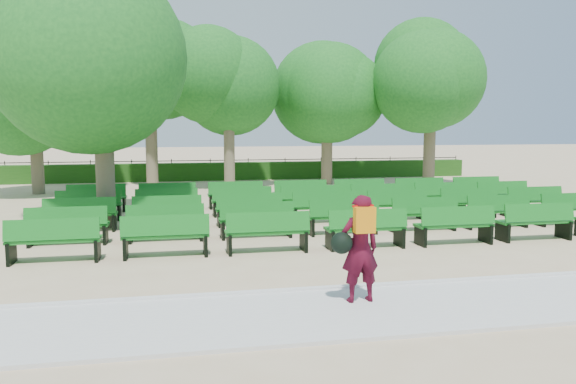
# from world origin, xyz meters

# --- Properties ---
(ground) EXTENTS (120.00, 120.00, 0.00)m
(ground) POSITION_xyz_m (0.00, 0.00, 0.00)
(ground) COLOR tan
(paving) EXTENTS (30.00, 2.20, 0.06)m
(paving) POSITION_xyz_m (0.00, -7.40, 0.03)
(paving) COLOR silver
(paving) RESTS_ON ground
(curb) EXTENTS (30.00, 0.12, 0.10)m
(curb) POSITION_xyz_m (0.00, -6.25, 0.05)
(curb) COLOR silver
(curb) RESTS_ON ground
(hedge) EXTENTS (26.00, 0.70, 0.90)m
(hedge) POSITION_xyz_m (0.00, 14.00, 0.45)
(hedge) COLOR #1D4B13
(hedge) RESTS_ON ground
(fence) EXTENTS (26.00, 0.10, 1.02)m
(fence) POSITION_xyz_m (0.00, 14.40, 0.00)
(fence) COLOR black
(fence) RESTS_ON ground
(tree_line) EXTENTS (21.80, 6.80, 7.04)m
(tree_line) POSITION_xyz_m (0.00, 10.00, 0.00)
(tree_line) COLOR #1E6D20
(tree_line) RESTS_ON ground
(bench_array) EXTENTS (1.89, 0.71, 1.17)m
(bench_array) POSITION_xyz_m (1.38, 0.42, 0.10)
(bench_array) COLOR #136F1C
(bench_array) RESTS_ON ground
(tree_among) EXTENTS (5.19, 5.19, 7.25)m
(tree_among) POSITION_xyz_m (-4.75, 0.99, 4.89)
(tree_among) COLOR brown
(tree_among) RESTS_ON ground
(person) EXTENTS (0.81, 0.50, 1.70)m
(person) POSITION_xyz_m (-0.06, -7.02, 0.94)
(person) COLOR #420919
(person) RESTS_ON ground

